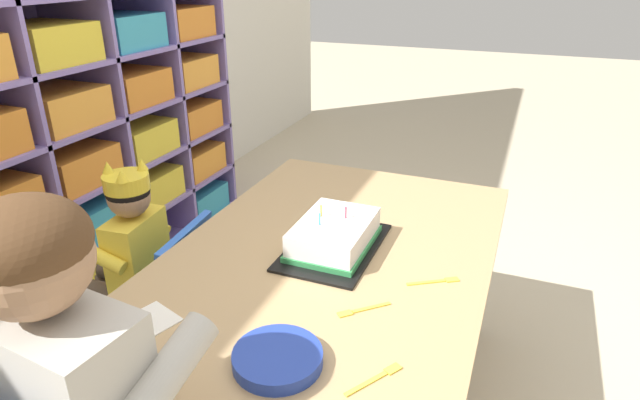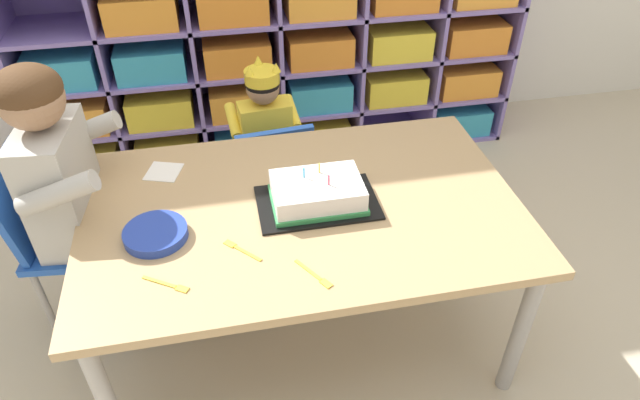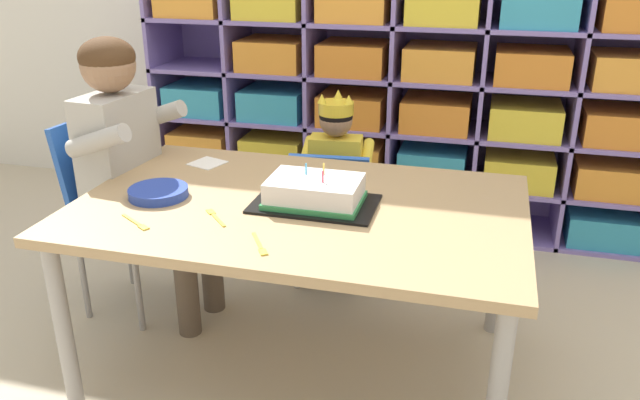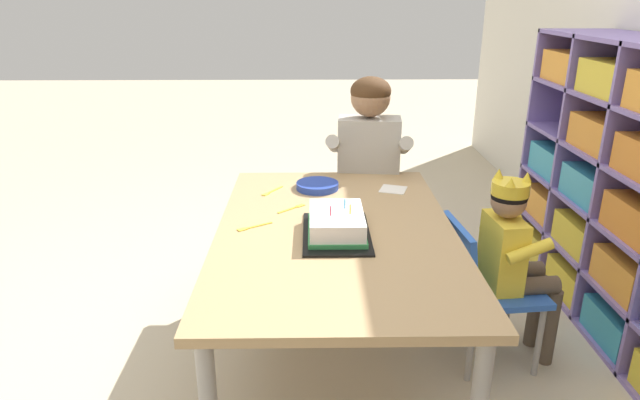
# 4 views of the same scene
# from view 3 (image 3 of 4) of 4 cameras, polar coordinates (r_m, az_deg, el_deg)

# --- Properties ---
(ground) EXTENTS (16.00, 16.00, 0.00)m
(ground) POSITION_cam_3_polar(r_m,az_deg,el_deg) (2.29, -1.67, -14.31)
(ground) COLOR beige
(storage_cubby_shelf) EXTENTS (2.46, 0.39, 1.25)m
(storage_cubby_shelf) POSITION_cam_3_polar(r_m,az_deg,el_deg) (3.18, 6.90, 8.38)
(storage_cubby_shelf) COLOR #7F6BB2
(storage_cubby_shelf) RESTS_ON ground
(activity_table) EXTENTS (1.38, 0.88, 0.60)m
(activity_table) POSITION_cam_3_polar(r_m,az_deg,el_deg) (2.01, -1.84, -1.80)
(activity_table) COLOR tan
(activity_table) RESTS_ON ground
(classroom_chair_blue) EXTENTS (0.37, 0.39, 0.60)m
(classroom_chair_blue) POSITION_cam_3_polar(r_m,az_deg,el_deg) (2.61, 1.14, -0.45)
(classroom_chair_blue) COLOR blue
(classroom_chair_blue) RESTS_ON ground
(child_with_crown) EXTENTS (0.31, 0.31, 0.80)m
(child_with_crown) POSITION_cam_3_polar(r_m,az_deg,el_deg) (2.66, 1.52, 3.26)
(child_with_crown) COLOR yellow
(child_with_crown) RESTS_ON ground
(classroom_chair_adult_side) EXTENTS (0.36, 0.37, 0.75)m
(classroom_chair_adult_side) POSITION_cam_3_polar(r_m,az_deg,el_deg) (2.53, -18.07, 0.32)
(classroom_chair_adult_side) COLOR #1E4CA8
(classroom_chair_adult_side) RESTS_ON ground
(adult_helper_seated) EXTENTS (0.45, 0.43, 1.06)m
(adult_helper_seated) POSITION_cam_3_polar(r_m,az_deg,el_deg) (2.40, -16.38, 4.23)
(adult_helper_seated) COLOR #B2ADA3
(adult_helper_seated) RESTS_ON ground
(birthday_cake_on_tray) EXTENTS (0.38, 0.24, 0.12)m
(birthday_cake_on_tray) POSITION_cam_3_polar(r_m,az_deg,el_deg) (1.96, -0.50, 0.52)
(birthday_cake_on_tray) COLOR black
(birthday_cake_on_tray) RESTS_ON activity_table
(paper_plate_stack) EXTENTS (0.19, 0.19, 0.03)m
(paper_plate_stack) POSITION_cam_3_polar(r_m,az_deg,el_deg) (2.10, -14.23, 0.67)
(paper_plate_stack) COLOR #233DA3
(paper_plate_stack) RESTS_ON activity_table
(paper_napkin_square) EXTENTS (0.14, 0.14, 0.00)m
(paper_napkin_square) POSITION_cam_3_polar(r_m,az_deg,el_deg) (2.37, -10.02, 3.27)
(paper_napkin_square) COLOR white
(paper_napkin_square) RESTS_ON activity_table
(fork_by_napkin) EXTENTS (0.13, 0.09, 0.00)m
(fork_by_napkin) POSITION_cam_3_polar(r_m,az_deg,el_deg) (1.92, -16.09, -1.97)
(fork_by_napkin) COLOR yellow
(fork_by_napkin) RESTS_ON activity_table
(fork_at_table_front_edge) EXTENTS (0.09, 0.13, 0.00)m
(fork_at_table_front_edge) POSITION_cam_3_polar(r_m,az_deg,el_deg) (1.72, -5.41, -4.04)
(fork_at_table_front_edge) COLOR yellow
(fork_at_table_front_edge) RESTS_ON activity_table
(fork_scattered_mid_table) EXTENTS (0.10, 0.11, 0.00)m
(fork_scattered_mid_table) POSITION_cam_3_polar(r_m,az_deg,el_deg) (1.91, -9.35, -1.47)
(fork_scattered_mid_table) COLOR yellow
(fork_scattered_mid_table) RESTS_ON activity_table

